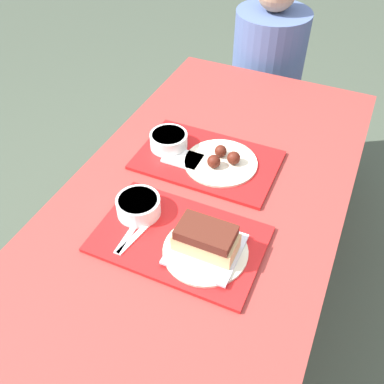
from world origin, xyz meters
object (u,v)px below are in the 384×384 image
object	(u,v)px
brisket_sandwich_plate	(206,243)
person_seated_across	(269,56)
tray_far	(207,160)
bowl_coleslaw_near	(138,205)
bowl_coleslaw_far	(169,140)
wings_plate_far	(222,161)
tray_near	(179,239)

from	to	relation	value
brisket_sandwich_plate	person_seated_across	xyz separation A→B (m)	(-0.19, 1.24, -0.08)
tray_far	bowl_coleslaw_near	distance (m)	0.32
brisket_sandwich_plate	bowl_coleslaw_far	bearing A→B (deg)	128.41
tray_far	bowl_coleslaw_far	xyz separation A→B (m)	(-0.14, 0.01, 0.04)
bowl_coleslaw_near	person_seated_across	bearing A→B (deg)	88.20
wings_plate_far	person_seated_across	bearing A→B (deg)	96.62
bowl_coleslaw_far	brisket_sandwich_plate	bearing A→B (deg)	-51.59
tray_far	wings_plate_far	size ratio (longest dim) A/B	1.92
bowl_coleslaw_far	person_seated_across	world-z (taller)	person_seated_across
tray_near	tray_far	world-z (taller)	same
bowl_coleslaw_near	wings_plate_far	xyz separation A→B (m)	(0.14, 0.30, -0.02)
bowl_coleslaw_near	wings_plate_far	bearing A→B (deg)	65.23
person_seated_across	bowl_coleslaw_near	bearing A→B (deg)	-91.80
person_seated_across	bowl_coleslaw_far	bearing A→B (deg)	-96.26
bowl_coleslaw_near	wings_plate_far	distance (m)	0.33
tray_near	bowl_coleslaw_near	bearing A→B (deg)	165.38
bowl_coleslaw_near	tray_far	bearing A→B (deg)	74.22
person_seated_across	tray_near	bearing A→B (deg)	-84.83
brisket_sandwich_plate	person_seated_across	size ratio (longest dim) A/B	0.35
wings_plate_far	bowl_coleslaw_near	bearing A→B (deg)	-114.77
person_seated_across	wings_plate_far	bearing A→B (deg)	-83.38
tray_far	wings_plate_far	world-z (taller)	wings_plate_far
tray_far	bowl_coleslaw_near	bearing A→B (deg)	-105.78
tray_near	wings_plate_far	bearing A→B (deg)	91.39
tray_far	person_seated_across	world-z (taller)	person_seated_across
bowl_coleslaw_far	person_seated_across	xyz separation A→B (m)	(0.10, 0.87, -0.07)
brisket_sandwich_plate	bowl_coleslaw_far	distance (m)	0.47
tray_far	bowl_coleslaw_far	distance (m)	0.15
wings_plate_far	person_seated_across	size ratio (longest dim) A/B	0.37
bowl_coleslaw_near	brisket_sandwich_plate	xyz separation A→B (m)	(0.23, -0.05, 0.01)
brisket_sandwich_plate	bowl_coleslaw_near	bearing A→B (deg)	166.87
tray_far	bowl_coleslaw_far	bearing A→B (deg)	177.69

